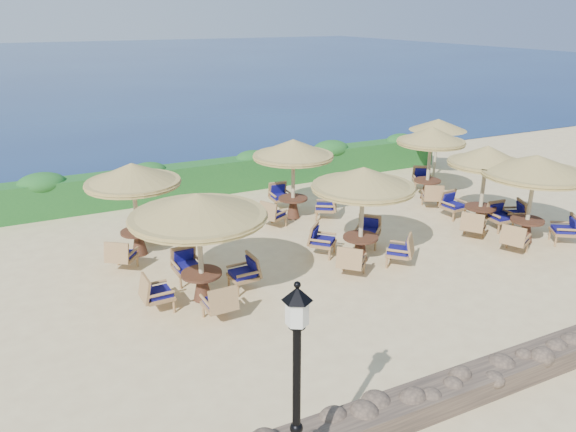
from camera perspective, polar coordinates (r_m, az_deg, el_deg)
The scene contains 13 objects.
ground at distance 15.76m, azimuth 5.04°, elevation -4.19°, with size 120.00×120.00×0.00m, color beige.
sea at distance 82.81m, azimuth -21.79°, elevation 14.21°, with size 160.00×160.00×0.00m, color #0B1C4A.
hedge at distance 21.65m, azimuth -4.85°, elevation 4.29°, with size 18.00×0.90×1.20m, color #19501F.
stone_wall at distance 11.52m, azimuth 21.78°, elevation -14.31°, with size 15.00×0.65×0.44m, color brown.
lamp_post at distance 7.82m, azimuth 0.87°, elevation -18.76°, with size 0.44×0.44×3.31m.
extra_parasol at distance 23.64m, azimuth 15.01°, elevation 8.94°, with size 2.30×2.30×2.41m.
cafe_set_0 at distance 12.87m, azimuth -9.07°, elevation -0.87°, with size 3.17×3.17×2.65m.
cafe_set_1 at distance 14.99m, azimuth 7.58°, elevation 1.86°, with size 2.77×2.77×2.65m.
cafe_set_2 at distance 17.56m, azimuth 23.70°, elevation 3.51°, with size 3.03×3.03×2.65m.
cafe_set_3 at distance 15.77m, azimuth -15.41°, elevation 2.80°, with size 2.59×2.68×2.65m.
cafe_set_4 at distance 18.09m, azimuth 0.53°, elevation 5.37°, with size 2.77×2.72×2.65m.
cafe_set_5 at distance 20.71m, azimuth 14.27°, elevation 6.82°, with size 2.43×2.78×2.65m.
cafe_set_6 at distance 18.29m, azimuth 19.35°, elevation 4.10°, with size 2.76×2.59×2.65m.
Camera 1 is at (-7.61, -12.20, 6.45)m, focal length 35.00 mm.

